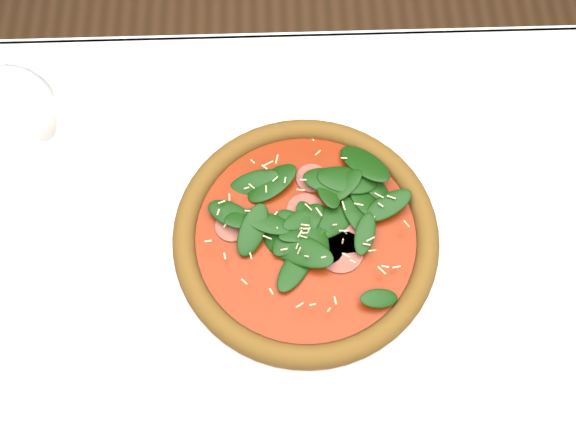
{
  "coord_description": "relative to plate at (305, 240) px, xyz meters",
  "views": [
    {
      "loc": [
        -0.05,
        -0.2,
        1.47
      ],
      "look_at": [
        -0.04,
        0.11,
        0.77
      ],
      "focal_mm": 40.0,
      "sensor_mm": 36.0,
      "label": 1
    }
  ],
  "objects": [
    {
      "name": "ground",
      "position": [
        0.02,
        -0.08,
        -0.76
      ],
      "size": [
        6.0,
        6.0,
        0.0
      ],
      "primitive_type": "plane",
      "color": "brown",
      "rests_on": "ground"
    },
    {
      "name": "dining_table",
      "position": [
        0.02,
        -0.08,
        -0.11
      ],
      "size": [
        1.21,
        0.81,
        0.75
      ],
      "color": "silver",
      "rests_on": "ground"
    },
    {
      "name": "plate",
      "position": [
        0.0,
        0.0,
        0.0
      ],
      "size": [
        0.36,
        0.36,
        0.02
      ],
      "color": "silver",
      "rests_on": "dining_table"
    },
    {
      "name": "pizza",
      "position": [
        0.0,
        0.0,
        0.02
      ],
      "size": [
        0.35,
        0.35,
        0.04
      ],
      "rotation": [
        0.0,
        0.0,
        -0.14
      ],
      "color": "brown",
      "rests_on": "plate"
    },
    {
      "name": "wine_glass",
      "position": [
        -0.3,
        0.08,
        0.15
      ],
      "size": [
        0.09,
        0.09,
        0.23
      ],
      "color": "white",
      "rests_on": "dining_table"
    }
  ]
}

